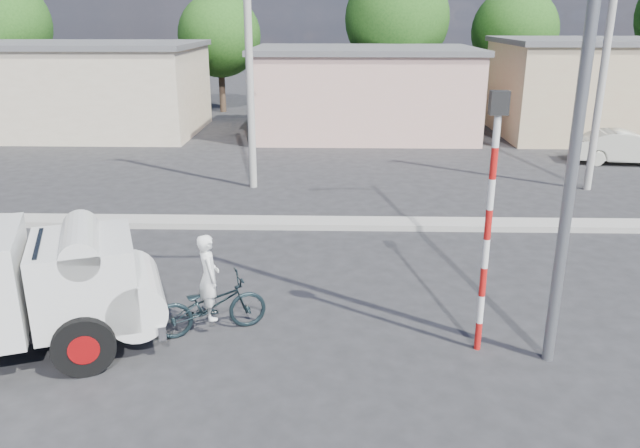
{
  "coord_description": "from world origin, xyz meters",
  "views": [
    {
      "loc": [
        0.77,
        -8.02,
        5.43
      ],
      "look_at": [
        0.43,
        4.28,
        1.3
      ],
      "focal_mm": 35.0,
      "sensor_mm": 36.0,
      "label": 1
    }
  ],
  "objects_px": {
    "bicycle": "(211,305)",
    "streetlight": "(576,50)",
    "traffic_pole": "(490,204)",
    "cyclist": "(210,292)",
    "car_cream": "(626,147)"
  },
  "relations": [
    {
      "from": "bicycle",
      "to": "streetlight",
      "type": "relative_size",
      "value": 0.22
    },
    {
      "from": "bicycle",
      "to": "traffic_pole",
      "type": "relative_size",
      "value": 0.46
    },
    {
      "from": "cyclist",
      "to": "streetlight",
      "type": "bearing_deg",
      "value": -119.83
    },
    {
      "from": "bicycle",
      "to": "cyclist",
      "type": "relative_size",
      "value": 1.29
    },
    {
      "from": "cyclist",
      "to": "car_cream",
      "type": "distance_m",
      "value": 19.21
    },
    {
      "from": "cyclist",
      "to": "car_cream",
      "type": "xyz_separation_m",
      "value": [
        13.3,
        13.87,
        -0.15
      ]
    },
    {
      "from": "streetlight",
      "to": "car_cream",
      "type": "bearing_deg",
      "value": 62.26
    },
    {
      "from": "bicycle",
      "to": "streetlight",
      "type": "xyz_separation_m",
      "value": [
        5.6,
        -0.78,
        4.43
      ]
    },
    {
      "from": "bicycle",
      "to": "cyclist",
      "type": "xyz_separation_m",
      "value": [
        0.0,
        -0.0,
        0.25
      ]
    },
    {
      "from": "cyclist",
      "to": "traffic_pole",
      "type": "distance_m",
      "value": 5.02
    },
    {
      "from": "car_cream",
      "to": "traffic_pole",
      "type": "distance_m",
      "value": 16.86
    },
    {
      "from": "cyclist",
      "to": "traffic_pole",
      "type": "relative_size",
      "value": 0.36
    },
    {
      "from": "cyclist",
      "to": "traffic_pole",
      "type": "xyz_separation_m",
      "value": [
        4.66,
        -0.48,
        1.81
      ]
    },
    {
      "from": "cyclist",
      "to": "car_cream",
      "type": "height_order",
      "value": "cyclist"
    },
    {
      "from": "cyclist",
      "to": "traffic_pole",
      "type": "bearing_deg",
      "value": -117.77
    }
  ]
}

